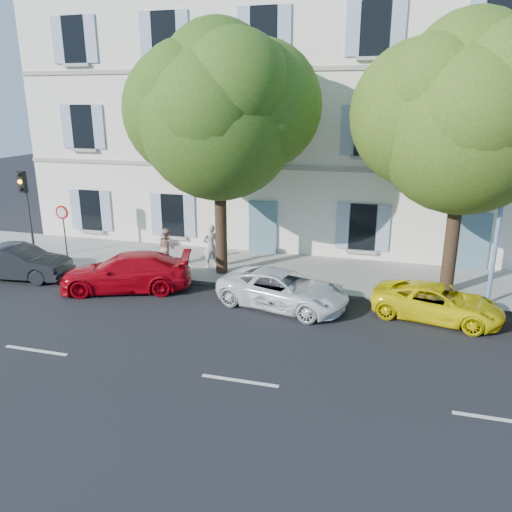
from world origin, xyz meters
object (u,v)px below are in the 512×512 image
(tree_right, at_px, (465,126))
(pedestrian_a, at_px, (211,246))
(car_white_coupe, at_px, (283,289))
(car_dark_sedan, at_px, (18,262))
(pedestrian_b, at_px, (166,247))
(traffic_light, at_px, (25,196))
(road_sign, at_px, (63,222))
(street_lamp, at_px, (507,173))
(car_yellow_supercar, at_px, (437,302))
(tree_left, at_px, (219,121))
(car_red_coupe, at_px, (126,272))

(tree_right, bearing_deg, pedestrian_a, 177.54)
(car_white_coupe, distance_m, tree_right, 8.05)
(car_white_coupe, height_order, tree_right, tree_right)
(car_dark_sedan, bearing_deg, pedestrian_b, -68.38)
(traffic_light, distance_m, road_sign, 2.01)
(car_dark_sedan, distance_m, car_white_coupe, 10.66)
(street_lamp, bearing_deg, pedestrian_b, 175.34)
(car_yellow_supercar, bearing_deg, tree_left, 86.48)
(street_lamp, bearing_deg, car_white_coupe, -166.21)
(car_yellow_supercar, distance_m, traffic_light, 16.79)
(road_sign, distance_m, pedestrian_b, 4.46)
(car_dark_sedan, xyz_separation_m, pedestrian_a, (6.96, 2.97, 0.38))
(car_red_coupe, xyz_separation_m, road_sign, (-3.88, 1.87, 1.24))
(traffic_light, distance_m, street_lamp, 18.37)
(car_dark_sedan, relative_size, car_white_coupe, 0.91)
(car_dark_sedan, bearing_deg, road_sign, -29.49)
(car_red_coupe, relative_size, traffic_light, 1.24)
(car_white_coupe, relative_size, car_yellow_supercar, 1.11)
(tree_left, distance_m, pedestrian_b, 5.68)
(car_yellow_supercar, xyz_separation_m, pedestrian_b, (-10.52, 2.33, 0.38))
(road_sign, distance_m, pedestrian_a, 6.28)
(car_red_coupe, bearing_deg, pedestrian_a, 123.69)
(pedestrian_a, bearing_deg, tree_left, 99.77)
(road_sign, height_order, pedestrian_b, road_sign)
(traffic_light, bearing_deg, car_yellow_supercar, -5.55)
(pedestrian_b, bearing_deg, street_lamp, -158.28)
(car_red_coupe, height_order, tree_right, tree_right)
(tree_right, distance_m, traffic_light, 17.30)
(car_dark_sedan, distance_m, tree_right, 17.15)
(car_yellow_supercar, bearing_deg, road_sign, 95.17)
(car_red_coupe, relative_size, tree_right, 0.53)
(car_red_coupe, bearing_deg, street_lamp, 78.35)
(car_white_coupe, bearing_deg, tree_right, -51.84)
(car_dark_sedan, bearing_deg, car_yellow_supercar, -94.67)
(street_lamp, bearing_deg, tree_left, 175.41)
(road_sign, bearing_deg, car_white_coupe, -10.93)
(tree_right, height_order, pedestrian_b, tree_right)
(tree_left, relative_size, pedestrian_b, 5.77)
(road_sign, xyz_separation_m, pedestrian_b, (4.28, 0.75, -0.99))
(car_dark_sedan, relative_size, traffic_light, 1.06)
(car_yellow_supercar, height_order, pedestrian_a, pedestrian_a)
(road_sign, bearing_deg, street_lamp, -0.85)
(tree_left, height_order, traffic_light, tree_left)
(street_lamp, distance_m, pedestrian_b, 12.83)
(tree_left, bearing_deg, road_sign, -175.45)
(tree_left, xyz_separation_m, traffic_light, (-8.52, -0.51, -3.12))
(traffic_light, relative_size, pedestrian_a, 2.11)
(car_red_coupe, bearing_deg, tree_left, 110.90)
(pedestrian_b, bearing_deg, car_dark_sedan, 53.89)
(car_red_coupe, height_order, pedestrian_a, pedestrian_a)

